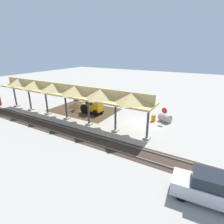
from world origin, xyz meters
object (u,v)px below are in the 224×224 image
(traffic_barrel, at_px, (153,118))
(backhoe, at_px, (92,105))
(concrete_pipe, at_px, (165,118))
(stop_sign, at_px, (164,112))
(distant_parked_car, at_px, (209,188))

(traffic_barrel, bearing_deg, backhoe, 9.43)
(concrete_pipe, bearing_deg, stop_sign, 89.81)
(stop_sign, bearing_deg, concrete_pipe, -90.19)
(backhoe, height_order, traffic_barrel, backhoe)
(distant_parked_car, xyz_separation_m, traffic_barrel, (6.96, -11.03, -0.53))
(concrete_pipe, distance_m, distant_parked_car, 12.98)
(stop_sign, xyz_separation_m, traffic_barrel, (1.36, -0.11, -1.09))
(backhoe, xyz_separation_m, distant_parked_car, (-15.97, 9.53, -0.29))
(stop_sign, xyz_separation_m, distant_parked_car, (-5.59, 10.92, -0.55))
(backhoe, distance_m, traffic_barrel, 9.18)
(concrete_pipe, xyz_separation_m, distant_parked_car, (-5.59, 11.70, 0.45))
(stop_sign, xyz_separation_m, backhoe, (10.38, 1.39, -0.27))
(backhoe, bearing_deg, distant_parked_car, 149.17)
(distant_parked_car, height_order, traffic_barrel, distant_parked_car)
(backhoe, xyz_separation_m, traffic_barrel, (-9.02, -1.50, -0.82))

